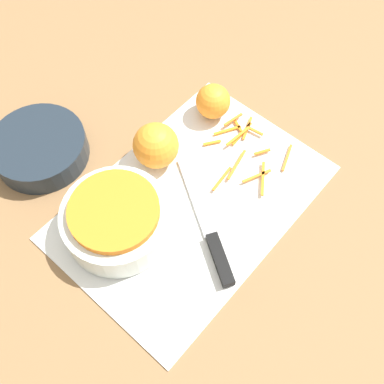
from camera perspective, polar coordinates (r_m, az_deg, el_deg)
ground_plane at (r=0.79m, az=0.00°, el=-1.30°), size 4.00×4.00×0.00m
cutting_board at (r=0.78m, az=0.00°, el=-1.20°), size 0.46×0.32×0.01m
bowl_speckled at (r=0.74m, az=-9.56°, el=-3.42°), size 0.18×0.18×0.07m
bowl_dark at (r=0.87m, az=-18.74°, el=5.32°), size 0.17×0.17×0.05m
knife at (r=0.74m, az=2.71°, el=-6.24°), size 0.15×0.23×0.02m
orange_left at (r=0.80m, az=-4.61°, el=5.90°), size 0.08×0.08×0.08m
orange_right at (r=0.87m, az=2.70°, el=11.43°), size 0.07×0.07×0.07m
peel_pile at (r=0.84m, az=6.76°, el=5.46°), size 0.18×0.15×0.01m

